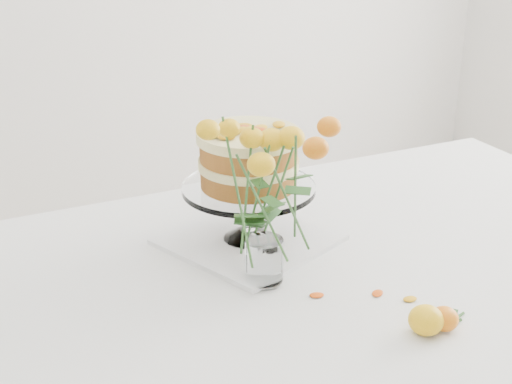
% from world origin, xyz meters
% --- Properties ---
extents(table, '(1.43, 0.93, 0.76)m').
position_xyz_m(table, '(0.00, 0.00, 0.67)').
color(table, tan).
rests_on(table, ground).
extents(napkin, '(0.38, 0.38, 0.01)m').
position_xyz_m(napkin, '(-0.14, 0.14, 0.76)').
color(napkin, white).
rests_on(napkin, table).
extents(cake_stand, '(0.26, 0.26, 0.24)m').
position_xyz_m(cake_stand, '(-0.14, 0.14, 0.92)').
color(cake_stand, white).
rests_on(cake_stand, napkin).
extents(rose_vase, '(0.26, 0.26, 0.35)m').
position_xyz_m(rose_vase, '(-0.18, -0.02, 0.96)').
color(rose_vase, white).
rests_on(rose_vase, table).
extents(loose_rose_near, '(0.10, 0.06, 0.05)m').
position_xyz_m(loose_rose_near, '(-0.02, -0.27, 0.78)').
color(loose_rose_near, yellow).
rests_on(loose_rose_near, table).
extents(loose_rose_far, '(0.08, 0.05, 0.04)m').
position_xyz_m(loose_rose_far, '(0.02, -0.27, 0.78)').
color(loose_rose_far, '#E65A0B').
rests_on(loose_rose_far, table).
extents(stray_petal_a, '(0.03, 0.02, 0.00)m').
position_xyz_m(stray_petal_a, '(-0.12, -0.10, 0.76)').
color(stray_petal_a, '#E5A00E').
rests_on(stray_petal_a, table).
extents(stray_petal_b, '(0.03, 0.02, 0.00)m').
position_xyz_m(stray_petal_b, '(-0.02, -0.14, 0.76)').
color(stray_petal_b, '#E5A00E').
rests_on(stray_petal_b, table).
extents(stray_petal_c, '(0.03, 0.02, 0.00)m').
position_xyz_m(stray_petal_c, '(0.02, -0.18, 0.76)').
color(stray_petal_c, '#E5A00E').
rests_on(stray_petal_c, table).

